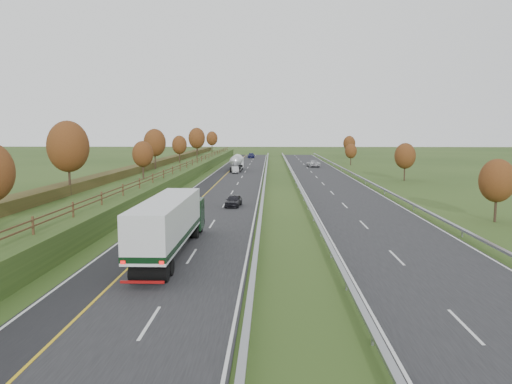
# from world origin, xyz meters

# --- Properties ---
(ground) EXTENTS (400.00, 400.00, 0.00)m
(ground) POSITION_xyz_m (8.00, 55.00, 0.00)
(ground) COLOR #2A4217
(ground) RESTS_ON ground
(near_carriageway) EXTENTS (10.50, 200.00, 0.04)m
(near_carriageway) POSITION_xyz_m (0.00, 60.00, 0.02)
(near_carriageway) COLOR black
(near_carriageway) RESTS_ON ground
(far_carriageway) EXTENTS (10.50, 200.00, 0.04)m
(far_carriageway) POSITION_xyz_m (16.50, 60.00, 0.02)
(far_carriageway) COLOR black
(far_carriageway) RESTS_ON ground
(hard_shoulder) EXTENTS (3.00, 200.00, 0.04)m
(hard_shoulder) POSITION_xyz_m (-3.75, 60.00, 0.02)
(hard_shoulder) COLOR black
(hard_shoulder) RESTS_ON ground
(lane_markings) EXTENTS (26.75, 200.00, 0.01)m
(lane_markings) POSITION_xyz_m (6.40, 59.88, 0.05)
(lane_markings) COLOR silver
(lane_markings) RESTS_ON near_carriageway
(embankment_left) EXTENTS (12.00, 200.00, 2.00)m
(embankment_left) POSITION_xyz_m (-13.00, 60.00, 1.00)
(embankment_left) COLOR #2A4217
(embankment_left) RESTS_ON ground
(hedge_left) EXTENTS (2.20, 180.00, 1.10)m
(hedge_left) POSITION_xyz_m (-15.00, 60.00, 2.55)
(hedge_left) COLOR #393B18
(hedge_left) RESTS_ON embankment_left
(fence_left) EXTENTS (0.12, 189.06, 1.20)m
(fence_left) POSITION_xyz_m (-8.50, 59.59, 2.73)
(fence_left) COLOR #422B19
(fence_left) RESTS_ON embankment_left
(median_barrier_near) EXTENTS (0.32, 200.00, 0.71)m
(median_barrier_near) POSITION_xyz_m (5.70, 60.00, 0.61)
(median_barrier_near) COLOR gray
(median_barrier_near) RESTS_ON ground
(median_barrier_far) EXTENTS (0.32, 200.00, 0.71)m
(median_barrier_far) POSITION_xyz_m (10.80, 60.00, 0.61)
(median_barrier_far) COLOR gray
(median_barrier_far) RESTS_ON ground
(outer_barrier_far) EXTENTS (0.32, 200.00, 0.71)m
(outer_barrier_far) POSITION_xyz_m (22.30, 60.00, 0.62)
(outer_barrier_far) COLOR gray
(outer_barrier_far) RESTS_ON ground
(trees_left) EXTENTS (6.64, 164.30, 7.66)m
(trees_left) POSITION_xyz_m (-12.64, 56.63, 6.37)
(trees_left) COLOR #2D2116
(trees_left) RESTS_ON embankment_left
(trees_far) EXTENTS (8.45, 118.60, 7.12)m
(trees_far) POSITION_xyz_m (29.80, 89.21, 4.25)
(trees_far) COLOR #2D2116
(trees_far) RESTS_ON ground
(box_lorry) EXTENTS (2.58, 16.28, 4.06)m
(box_lorry) POSITION_xyz_m (-0.24, 11.26, 2.33)
(box_lorry) COLOR black
(box_lorry) RESTS_ON near_carriageway
(road_tanker) EXTENTS (2.40, 11.22, 3.46)m
(road_tanker) POSITION_xyz_m (-0.74, 86.15, 1.86)
(road_tanker) COLOR silver
(road_tanker) RESTS_ON near_carriageway
(car_dark_near) EXTENTS (1.97, 4.11, 1.35)m
(car_dark_near) POSITION_xyz_m (2.43, 33.88, 0.72)
(car_dark_near) COLOR black
(car_dark_near) RESTS_ON near_carriageway
(car_silver_mid) EXTENTS (1.97, 4.27, 1.36)m
(car_silver_mid) POSITION_xyz_m (-0.67, 79.80, 0.72)
(car_silver_mid) COLOR #A1A2A6
(car_silver_mid) RESTS_ON near_carriageway
(car_small_far) EXTENTS (2.29, 5.34, 1.53)m
(car_small_far) POSITION_xyz_m (0.39, 138.12, 0.81)
(car_small_far) COLOR #151843
(car_small_far) RESTS_ON near_carriageway
(car_oncoming) EXTENTS (3.21, 5.75, 1.52)m
(car_oncoming) POSITION_xyz_m (16.91, 98.04, 0.80)
(car_oncoming) COLOR silver
(car_oncoming) RESTS_ON far_carriageway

